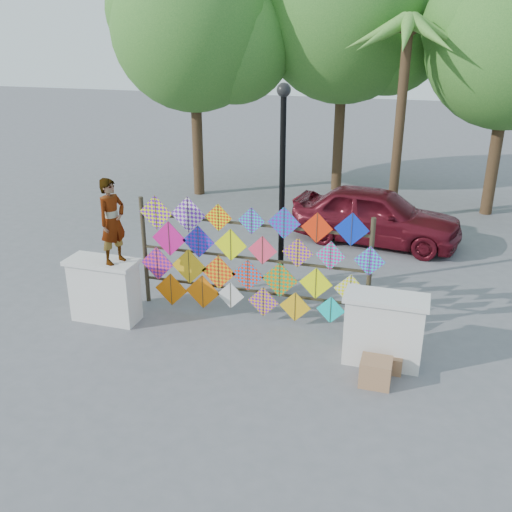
% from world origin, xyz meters
% --- Properties ---
extents(ground, '(80.00, 80.00, 0.00)m').
position_xyz_m(ground, '(0.00, 0.00, 0.00)').
color(ground, slate).
rests_on(ground, ground).
extents(parapet_left, '(1.40, 0.65, 1.28)m').
position_xyz_m(parapet_left, '(-2.70, -0.20, 0.65)').
color(parapet_left, white).
rests_on(parapet_left, ground).
extents(parapet_right, '(1.40, 0.65, 1.28)m').
position_xyz_m(parapet_right, '(2.70, -0.20, 0.65)').
color(parapet_right, white).
rests_on(parapet_right, ground).
extents(kite_rack, '(5.01, 0.24, 2.41)m').
position_xyz_m(kite_rack, '(0.00, 0.73, 1.20)').
color(kite_rack, '#312A1B').
rests_on(kite_rack, ground).
extents(tree_west, '(5.85, 5.20, 8.01)m').
position_xyz_m(tree_west, '(-4.40, 9.03, 5.38)').
color(tree_west, '#4A3720').
rests_on(tree_west, ground).
extents(tree_mid, '(6.30, 5.60, 8.61)m').
position_xyz_m(tree_mid, '(0.11, 11.03, 5.77)').
color(tree_mid, '#4A3720').
rests_on(tree_mid, ground).
extents(palm_tree, '(3.62, 3.62, 5.83)m').
position_xyz_m(palm_tree, '(2.20, 8.00, 4.95)').
color(palm_tree, '#4A3720').
rests_on(palm_tree, ground).
extents(vendor_woman, '(0.55, 0.68, 1.63)m').
position_xyz_m(vendor_woman, '(-2.38, -0.20, 2.10)').
color(vendor_woman, '#99999E').
rests_on(vendor_woman, parapet_left).
extents(sedan, '(4.69, 2.39, 1.53)m').
position_xyz_m(sedan, '(1.92, 5.86, 0.76)').
color(sedan, '#580F1A').
rests_on(sedan, ground).
extents(lamppost, '(0.28, 0.28, 4.46)m').
position_xyz_m(lamppost, '(0.30, 2.00, 2.69)').
color(lamppost, black).
rests_on(lamppost, ground).
extents(cardboard_box_near, '(0.50, 0.44, 0.44)m').
position_xyz_m(cardboard_box_near, '(2.67, -0.89, 0.22)').
color(cardboard_box_near, '#956A48').
rests_on(cardboard_box_near, ground).
extents(cardboard_box_far, '(0.36, 0.33, 0.30)m').
position_xyz_m(cardboard_box_far, '(2.89, -0.42, 0.15)').
color(cardboard_box_far, '#956A48').
rests_on(cardboard_box_far, ground).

